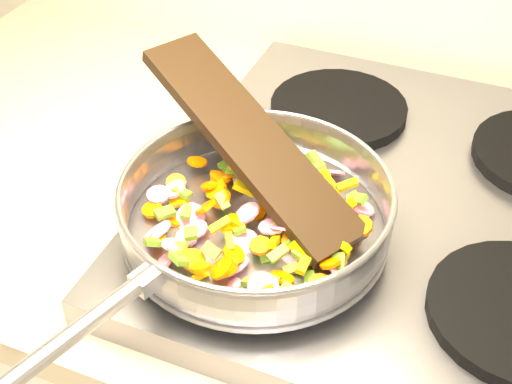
% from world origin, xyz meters
% --- Properties ---
extents(cooktop, '(0.60, 0.60, 0.04)m').
position_xyz_m(cooktop, '(-0.70, 1.67, 0.92)').
color(cooktop, '#939399').
rests_on(cooktop, counter_top).
extents(grate_fl, '(0.19, 0.19, 0.02)m').
position_xyz_m(grate_fl, '(-0.84, 1.52, 0.95)').
color(grate_fl, black).
rests_on(grate_fl, cooktop).
extents(grate_bl, '(0.19, 0.19, 0.02)m').
position_xyz_m(grate_bl, '(-0.84, 1.81, 0.95)').
color(grate_bl, black).
rests_on(grate_bl, cooktop).
extents(saute_pan, '(0.34, 0.49, 0.06)m').
position_xyz_m(saute_pan, '(-0.85, 1.53, 0.99)').
color(saute_pan, '#9E9EA5').
rests_on(saute_pan, grate_fl).
extents(vegetable_heap, '(0.26, 0.25, 0.05)m').
position_xyz_m(vegetable_heap, '(-0.84, 1.53, 0.98)').
color(vegetable_heap, '#D41450').
rests_on(vegetable_heap, saute_pan).
extents(wooden_spatula, '(0.32, 0.22, 0.11)m').
position_xyz_m(wooden_spatula, '(-0.88, 1.59, 1.03)').
color(wooden_spatula, black).
rests_on(wooden_spatula, saute_pan).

